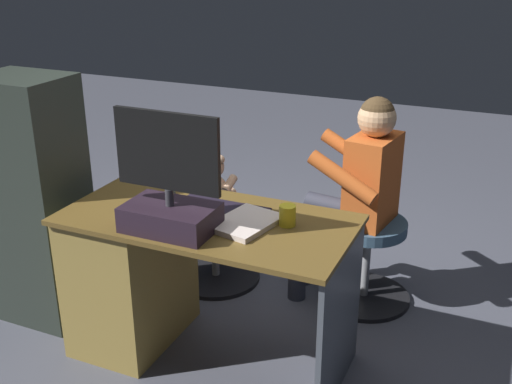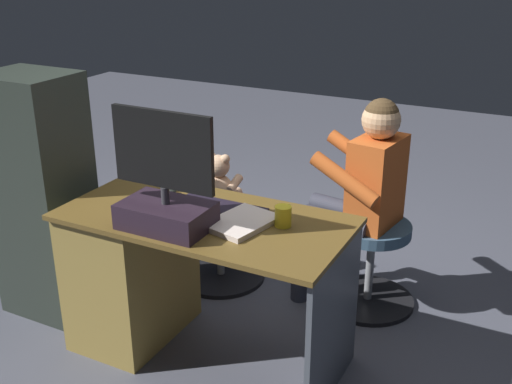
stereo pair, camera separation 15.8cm
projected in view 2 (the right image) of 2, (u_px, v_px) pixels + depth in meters
The scene contains 13 objects.
ground_plane at pixel (243, 317), 3.30m from camera, with size 10.00×10.00×0.00m, color #4D4F5C.
desk at pixel (147, 267), 3.01m from camera, with size 1.29×0.64×0.73m.
monitor at pixel (165, 197), 2.58m from camera, with size 0.47×0.25×0.51m.
keyboard at pixel (221, 207), 2.80m from camera, with size 0.42×0.14×0.02m, color black.
computer_mouse at pixel (169, 193), 2.95m from camera, with size 0.06×0.10×0.04m, color #282D26.
cup at pixel (283, 216), 2.63m from camera, with size 0.07×0.07×0.09m, color yellow.
tv_remote at pixel (140, 210), 2.78m from camera, with size 0.04×0.15×0.02m, color black.
notebook_binder at pixel (242, 222), 2.65m from camera, with size 0.22×0.30×0.02m, color beige.
office_chair_teddy at pixel (220, 236), 3.60m from camera, with size 0.52×0.52×0.48m.
teddy_bear at pixel (220, 181), 3.48m from camera, with size 0.21×0.22×0.30m.
visitor_chair at pixel (370, 258), 3.34m from camera, with size 0.51×0.51×0.48m.
person at pixel (359, 185), 3.21m from camera, with size 0.55×0.52×1.15m.
equipment_rack at pixel (42, 197), 3.18m from camera, with size 0.44×0.36×1.28m, color #283029.
Camera 2 is at (-1.34, 2.47, 1.85)m, focal length 43.57 mm.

